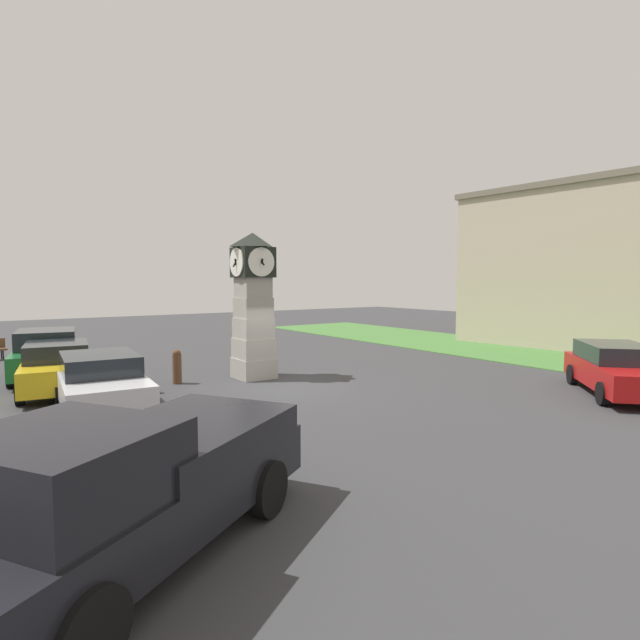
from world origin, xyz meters
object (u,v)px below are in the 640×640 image
at_px(bollard_near_tower, 110,386).
at_px(bollard_mid_row, 139,375).
at_px(car_near_tower, 57,367).
at_px(car_by_building, 102,382).
at_px(clock_tower, 253,305).
at_px(pickup_truck, 130,484).
at_px(bollard_far_row, 177,366).
at_px(car_silver_hatch, 617,369).
at_px(car_navy_sedan, 47,354).

xyz_separation_m(bollard_near_tower, bollard_mid_row, (-0.87, 1.00, 0.07)).
relative_size(car_near_tower, car_by_building, 0.95).
height_order(clock_tower, pickup_truck, clock_tower).
relative_size(bollard_mid_row, bollard_far_row, 0.98).
relative_size(car_by_building, car_silver_hatch, 0.96).
height_order(car_near_tower, car_by_building, car_near_tower).
distance_m(bollard_mid_row, car_near_tower, 2.51).
distance_m(car_near_tower, pickup_truck, 10.67).
height_order(car_navy_sedan, car_by_building, car_navy_sedan).
height_order(bollard_far_row, car_silver_hatch, car_silver_hatch).
bearing_deg(bollard_near_tower, car_silver_hatch, 59.45).
bearing_deg(car_near_tower, car_silver_hatch, 54.11).
relative_size(car_navy_sedan, car_silver_hatch, 1.01).
relative_size(bollard_near_tower, car_by_building, 0.22).
bearing_deg(car_silver_hatch, bollard_near_tower, -120.55).
bearing_deg(bollard_near_tower, bollard_mid_row, 131.09).
height_order(car_near_tower, pickup_truck, pickup_truck).
relative_size(bollard_far_row, car_near_tower, 0.27).
relative_size(bollard_far_row, car_silver_hatch, 0.25).
distance_m(bollard_far_row, car_by_building, 3.64).
bearing_deg(clock_tower, car_navy_sedan, -125.27).
height_order(bollard_mid_row, car_near_tower, car_near_tower).
height_order(bollard_mid_row, pickup_truck, pickup_truck).
bearing_deg(car_silver_hatch, car_near_tower, -125.89).
bearing_deg(car_by_building, car_silver_hatch, 62.71).
bearing_deg(car_near_tower, car_by_building, 11.24).
bearing_deg(car_near_tower, car_navy_sedan, 179.27).
height_order(bollard_far_row, car_near_tower, car_near_tower).
height_order(clock_tower, bollard_near_tower, clock_tower).
bearing_deg(bollard_mid_row, car_by_building, -40.26).
bearing_deg(car_by_building, pickup_truck, -9.00).
distance_m(clock_tower, bollard_near_tower, 5.45).
xyz_separation_m(bollard_far_row, car_navy_sedan, (-3.63, -3.36, 0.26)).
xyz_separation_m(clock_tower, bollard_far_row, (-0.54, -2.53, -1.95)).
relative_size(bollard_near_tower, car_near_tower, 0.23).
bearing_deg(bollard_near_tower, car_near_tower, -157.49).
bearing_deg(car_near_tower, bollard_near_tower, 22.51).
height_order(bollard_far_row, car_navy_sedan, car_navy_sedan).
xyz_separation_m(clock_tower, car_near_tower, (-1.32, -5.93, -1.76)).
distance_m(clock_tower, bollard_far_row, 3.24).
bearing_deg(bollard_far_row, clock_tower, 77.97).
relative_size(car_navy_sedan, car_near_tower, 1.10).
height_order(clock_tower, car_silver_hatch, clock_tower).
distance_m(car_near_tower, car_by_building, 3.19).
bearing_deg(pickup_truck, bollard_far_row, 158.10).
distance_m(bollard_near_tower, bollard_far_row, 2.90).
relative_size(clock_tower, car_navy_sedan, 1.08).
xyz_separation_m(car_by_building, pickup_truck, (7.52, -1.19, 0.17)).
bearing_deg(car_near_tower, bollard_mid_row, 52.74).
bearing_deg(bollard_near_tower, pickup_truck, -10.68).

